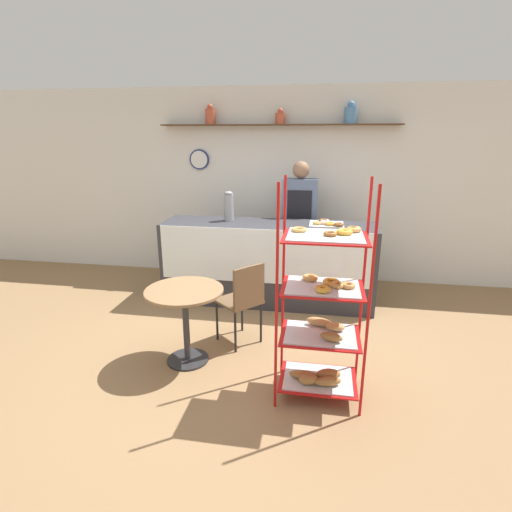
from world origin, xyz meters
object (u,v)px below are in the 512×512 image
cafe_table (185,308)px  donut_tray_counter (327,223)px  coffee_carafe (229,206)px  pastry_rack (322,316)px  person_worker (299,221)px  cafe_chair (244,296)px

cafe_table → donut_tray_counter: 2.07m
coffee_carafe → donut_tray_counter: bearing=-2.5°
pastry_rack → person_worker: bearing=98.1°
pastry_rack → cafe_table: pastry_rack is taller
pastry_rack → cafe_chair: (-0.77, 0.69, -0.17)m
donut_tray_counter → person_worker: bearing=124.6°
coffee_carafe → person_worker: bearing=28.4°
cafe_table → coffee_carafe: 1.76m
cafe_chair → donut_tray_counter: donut_tray_counter is taller
person_worker → donut_tray_counter: 0.64m
cafe_chair → donut_tray_counter: (0.79, 1.18, 0.51)m
cafe_table → donut_tray_counter: donut_tray_counter is taller
person_worker → cafe_chair: (-0.43, -1.70, -0.42)m
cafe_table → donut_tray_counter: bearing=51.5°
person_worker → donut_tray_counter: person_worker is taller
person_worker → cafe_chair: 1.80m
person_worker → donut_tray_counter: (0.36, -0.52, 0.09)m
pastry_rack → coffee_carafe: 2.32m
cafe_chair → coffee_carafe: 1.47m
person_worker → cafe_table: bearing=-113.2°
pastry_rack → cafe_chair: bearing=138.3°
pastry_rack → coffee_carafe: (-1.20, 1.92, 0.50)m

